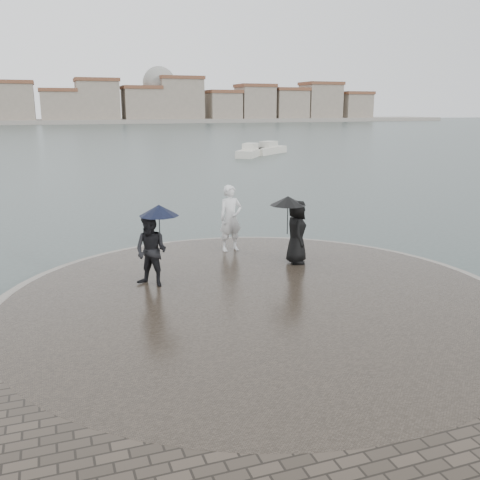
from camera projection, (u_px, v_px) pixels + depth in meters
name	position (u px, v px, depth m)	size (l,w,h in m)	color
ground	(330.00, 379.00, 9.61)	(400.00, 400.00, 0.00)	#2B3835
kerb_ring	(258.00, 305.00, 12.76)	(12.50, 12.50, 0.32)	gray
quay_tip	(258.00, 304.00, 12.76)	(11.90, 11.90, 0.36)	#2D261E
statue	(231.00, 218.00, 16.60)	(0.75, 0.49, 2.07)	white
visitor_left	(153.00, 243.00, 13.31)	(1.31, 1.15, 2.04)	black
visitor_right	(295.00, 225.00, 15.24)	(1.19, 1.14, 1.95)	black
far_skyline	(35.00, 104.00, 152.93)	(260.00, 20.00, 37.00)	gray
boats	(178.00, 157.00, 47.94)	(33.64, 17.52, 1.50)	silver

